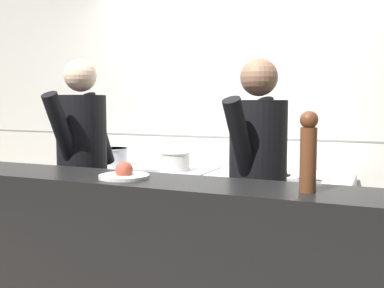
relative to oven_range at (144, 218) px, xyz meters
The scene contains 12 objects.
wall_back_tiled 1.13m from the oven_range, 32.81° to the left, with size 8.00×0.06×2.60m.
oven_range is the anchor object (origin of this frame).
prep_counter 1.19m from the oven_range, ahead, with size 1.06×0.65×0.91m.
pass_counter 1.40m from the oven_range, 66.08° to the right, with size 2.86×0.45×1.04m.
stock_pot 0.62m from the oven_range, behind, with size 0.27×0.27×0.16m.
sauce_pot 0.62m from the oven_range, ahead, with size 0.25×0.25×0.16m.
mixing_bowl_steel 1.41m from the oven_range, ahead, with size 0.20×0.20×0.11m.
chefs_knife 1.41m from the oven_range, ahead, with size 0.40×0.14×0.02m.
plated_dish_main 1.56m from the oven_range, 64.75° to the right, with size 0.28×0.28×0.10m.
pepper_mill 2.20m from the oven_range, 39.17° to the right, with size 0.08×0.08×0.37m.
chef_head_cook 0.89m from the oven_range, 99.50° to the right, with size 0.36×0.77×1.76m.
chef_sous 1.48m from the oven_range, 30.63° to the right, with size 0.42×0.75×1.72m.
Camera 1 is at (1.28, -2.44, 1.46)m, focal length 42.00 mm.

